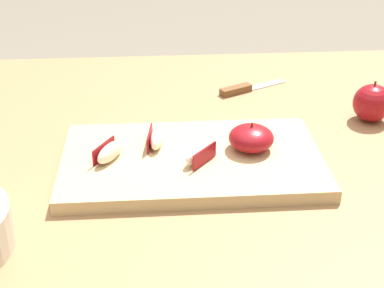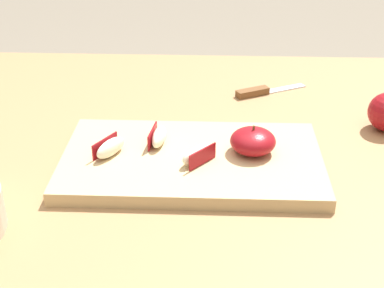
{
  "view_description": "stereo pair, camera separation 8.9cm",
  "coord_description": "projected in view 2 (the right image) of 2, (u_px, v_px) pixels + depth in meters",
  "views": [
    {
      "loc": [
        -0.1,
        -0.85,
        1.2
      ],
      "look_at": [
        -0.05,
        -0.07,
        0.77
      ],
      "focal_mm": 52.97,
      "sensor_mm": 36.0,
      "label": 1
    },
    {
      "loc": [
        -0.01,
        -0.85,
        1.2
      ],
      "look_at": [
        -0.05,
        -0.07,
        0.77
      ],
      "focal_mm": 52.97,
      "sensor_mm": 36.0,
      "label": 2
    }
  ],
  "objects": [
    {
      "name": "cutting_board",
      "position": [
        192.0,
        161.0,
        0.91
      ],
      "size": [
        0.41,
        0.24,
        0.02
      ],
      "color": "tan",
      "rests_on": "dining_table"
    },
    {
      "name": "apple_wedge_middle",
      "position": [
        110.0,
        148.0,
        0.89
      ],
      "size": [
        0.05,
        0.06,
        0.03
      ],
      "color": "#F4EACC",
      "rests_on": "cutting_board"
    },
    {
      "name": "apple_wedge_near_knife",
      "position": [
        159.0,
        136.0,
        0.93
      ],
      "size": [
        0.03,
        0.06,
        0.03
      ],
      "color": "#F4EACC",
      "rests_on": "cutting_board"
    },
    {
      "name": "dining_table",
      "position": [
        219.0,
        197.0,
        1.02
      ],
      "size": [
        1.11,
        0.91,
        0.73
      ],
      "color": "#9E754C",
      "rests_on": "ground_plane"
    },
    {
      "name": "apple_half_skin_up",
      "position": [
        253.0,
        141.0,
        0.9
      ],
      "size": [
        0.07,
        0.07,
        0.05
      ],
      "color": "maroon",
      "rests_on": "cutting_board"
    },
    {
      "name": "paring_knife",
      "position": [
        258.0,
        92.0,
        1.16
      ],
      "size": [
        0.15,
        0.09,
        0.01
      ],
      "color": "silver",
      "rests_on": "dining_table"
    },
    {
      "name": "apple_wedge_right",
      "position": [
        198.0,
        154.0,
        0.87
      ],
      "size": [
        0.06,
        0.06,
        0.03
      ],
      "color": "#F4EACC",
      "rests_on": "cutting_board"
    }
  ]
}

